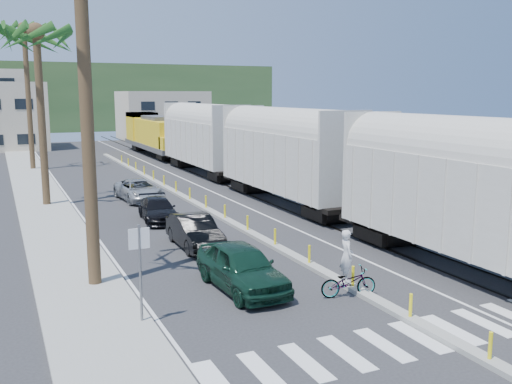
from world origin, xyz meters
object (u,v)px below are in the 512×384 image
Objects in this scene: car_second at (195,231)px; cyclist at (348,276)px; street_sign at (140,260)px; car_lead at (242,267)px.

cyclist reaches higher than car_second.
street_sign is 1.31× the size of cyclist.
car_second is 8.42m from cyclist.
car_lead reaches higher than car_second.
car_lead is at bearing 65.68° from cyclist.
cyclist is at bearing -4.02° from street_sign.
car_lead is at bearing 23.09° from street_sign.
street_sign reaches higher than cyclist.
car_lead is 3.60m from cyclist.
car_lead is 2.08× the size of cyclist.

